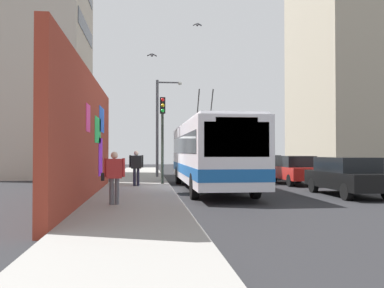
% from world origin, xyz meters
% --- Properties ---
extents(ground_plane, '(80.00, 80.00, 0.00)m').
position_xyz_m(ground_plane, '(0.00, 0.00, 0.00)').
color(ground_plane, '#232326').
extents(sidewalk_slab, '(48.00, 3.20, 0.15)m').
position_xyz_m(sidewalk_slab, '(0.00, 1.60, 0.07)').
color(sidewalk_slab, gray).
rests_on(sidewalk_slab, ground_plane).
extents(graffiti_wall, '(13.69, 0.32, 4.69)m').
position_xyz_m(graffiti_wall, '(-4.14, 3.35, 2.34)').
color(graffiti_wall, maroon).
rests_on(graffiti_wall, ground_plane).
extents(building_far_left, '(8.21, 7.20, 19.57)m').
position_xyz_m(building_far_left, '(10.94, 9.20, 9.78)').
color(building_far_left, '#B2A899').
rests_on(building_far_left, ground_plane).
extents(building_far_right, '(10.61, 9.72, 21.27)m').
position_xyz_m(building_far_right, '(13.18, -17.00, 10.64)').
color(building_far_right, '#9E937F').
rests_on(building_far_right, ground_plane).
extents(city_bus, '(11.66, 2.65, 4.97)m').
position_xyz_m(city_bus, '(-0.48, -1.80, 1.78)').
color(city_bus, silver).
rests_on(city_bus, ground_plane).
extents(parked_car_black, '(4.53, 1.85, 1.58)m').
position_xyz_m(parked_car_black, '(-3.67, -7.00, 0.83)').
color(parked_car_black, black).
rests_on(parked_car_black, ground_plane).
extents(parked_car_red, '(4.22, 1.75, 1.58)m').
position_xyz_m(parked_car_red, '(2.25, -7.00, 0.83)').
color(parked_car_red, '#B21E19').
rests_on(parked_car_red, ground_plane).
extents(parked_car_white, '(4.94, 1.79, 1.58)m').
position_xyz_m(parked_car_white, '(8.25, -7.00, 0.84)').
color(parked_car_white, white).
rests_on(parked_car_white, ground_plane).
extents(pedestrian_midblock, '(0.23, 0.68, 1.70)m').
position_xyz_m(pedestrian_midblock, '(0.37, 1.67, 1.16)').
color(pedestrian_midblock, '#1E1E2D').
rests_on(pedestrian_midblock, sidewalk_slab).
extents(pedestrian_near_wall, '(0.22, 0.74, 1.66)m').
position_xyz_m(pedestrian_near_wall, '(-6.58, 2.21, 1.12)').
color(pedestrian_near_wall, '#595960').
rests_on(pedestrian_near_wall, sidewalk_slab).
extents(traffic_light, '(0.49, 0.28, 4.50)m').
position_xyz_m(traffic_light, '(1.60, 0.35, 3.16)').
color(traffic_light, '#2D382D').
rests_on(traffic_light, sidewalk_slab).
extents(street_lamp, '(0.44, 1.74, 6.45)m').
position_xyz_m(street_lamp, '(7.60, 0.25, 3.86)').
color(street_lamp, '#4C4C51').
rests_on(street_lamp, sidewalk_slab).
extents(flying_pigeons, '(10.46, 3.32, 2.50)m').
position_xyz_m(flying_pigeons, '(0.93, -0.35, 8.62)').
color(flying_pigeons, '#47474C').
extents(curbside_puddle, '(1.47, 1.47, 0.00)m').
position_xyz_m(curbside_puddle, '(-2.31, -0.60, 0.00)').
color(curbside_puddle, black).
rests_on(curbside_puddle, ground_plane).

